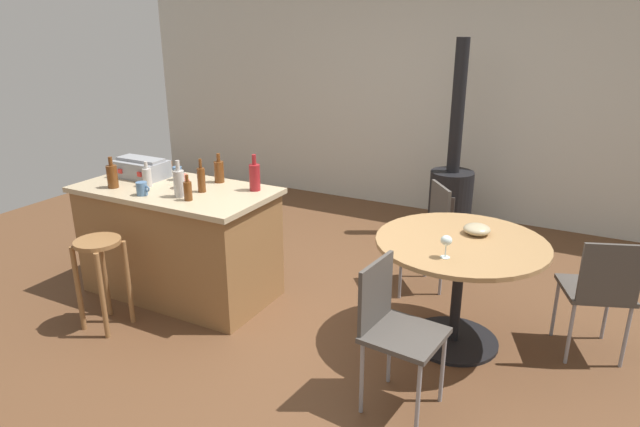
{
  "coord_description": "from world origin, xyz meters",
  "views": [
    {
      "loc": [
        1.67,
        -3.24,
        2.12
      ],
      "look_at": [
        -0.11,
        0.15,
        0.78
      ],
      "focal_mm": 31.18,
      "sensor_mm": 36.0,
      "label": 1
    }
  ],
  "objects_px": {
    "bottle_4": "(179,183)",
    "bottle_6": "(188,191)",
    "toolbox": "(142,168)",
    "folding_chair_near": "(600,288)",
    "cup_0": "(142,189)",
    "folding_chair_left": "(394,324)",
    "kitchen_island": "(179,241)",
    "folding_chair_far": "(424,228)",
    "cup_1": "(178,173)",
    "bottle_1": "(255,177)",
    "dining_table": "(459,265)",
    "wood_stove": "(451,189)",
    "bottle_0": "(112,176)",
    "bottle_5": "(201,179)",
    "serving_bowl": "(477,229)",
    "bottle_2": "(147,177)",
    "wine_glass": "(446,241)",
    "cup_2": "(182,181)",
    "bottle_3": "(219,171)",
    "wooden_stool": "(101,265)"
  },
  "relations": [
    {
      "from": "wine_glass",
      "to": "serving_bowl",
      "type": "xyz_separation_m",
      "value": [
        0.08,
        0.48,
        -0.07
      ]
    },
    {
      "from": "bottle_4",
      "to": "cup_2",
      "type": "bearing_deg",
      "value": 126.43
    },
    {
      "from": "kitchen_island",
      "to": "wood_stove",
      "type": "relative_size",
      "value": 0.79
    },
    {
      "from": "bottle_5",
      "to": "cup_1",
      "type": "height_order",
      "value": "bottle_5"
    },
    {
      "from": "kitchen_island",
      "to": "cup_1",
      "type": "distance_m",
      "value": 0.55
    },
    {
      "from": "folding_chair_left",
      "to": "kitchen_island",
      "type": "bearing_deg",
      "value": 165.42
    },
    {
      "from": "folding_chair_near",
      "to": "folding_chair_far",
      "type": "xyz_separation_m",
      "value": [
        -1.31,
        0.47,
        0.02
      ]
    },
    {
      "from": "wooden_stool",
      "to": "bottle_6",
      "type": "distance_m",
      "value": 0.8
    },
    {
      "from": "bottle_4",
      "to": "bottle_6",
      "type": "distance_m",
      "value": 0.12
    },
    {
      "from": "folding_chair_near",
      "to": "cup_2",
      "type": "bearing_deg",
      "value": -170.22
    },
    {
      "from": "wood_stove",
      "to": "bottle_0",
      "type": "bearing_deg",
      "value": -127.89
    },
    {
      "from": "cup_1",
      "to": "serving_bowl",
      "type": "bearing_deg",
      "value": 6.49
    },
    {
      "from": "wood_stove",
      "to": "kitchen_island",
      "type": "bearing_deg",
      "value": -123.86
    },
    {
      "from": "dining_table",
      "to": "toolbox",
      "type": "height_order",
      "value": "toolbox"
    },
    {
      "from": "wooden_stool",
      "to": "folding_chair_left",
      "type": "distance_m",
      "value": 2.14
    },
    {
      "from": "kitchen_island",
      "to": "cup_1",
      "type": "relative_size",
      "value": 14.16
    },
    {
      "from": "wood_stove",
      "to": "wine_glass",
      "type": "xyz_separation_m",
      "value": [
        0.58,
        -2.36,
        0.38
      ]
    },
    {
      "from": "bottle_6",
      "to": "cup_2",
      "type": "distance_m",
      "value": 0.33
    },
    {
      "from": "folding_chair_near",
      "to": "folding_chair_left",
      "type": "height_order",
      "value": "folding_chair_left"
    },
    {
      "from": "bottle_0",
      "to": "bottle_1",
      "type": "height_order",
      "value": "bottle_1"
    },
    {
      "from": "toolbox",
      "to": "bottle_5",
      "type": "xyz_separation_m",
      "value": [
        0.7,
        -0.09,
        0.02
      ]
    },
    {
      "from": "toolbox",
      "to": "serving_bowl",
      "type": "xyz_separation_m",
      "value": [
        2.66,
        0.34,
        -0.18
      ]
    },
    {
      "from": "folding_chair_near",
      "to": "wine_glass",
      "type": "bearing_deg",
      "value": -146.96
    },
    {
      "from": "folding_chair_near",
      "to": "bottle_1",
      "type": "height_order",
      "value": "bottle_1"
    },
    {
      "from": "folding_chair_far",
      "to": "folding_chair_left",
      "type": "relative_size",
      "value": 1.0
    },
    {
      "from": "folding_chair_left",
      "to": "serving_bowl",
      "type": "distance_m",
      "value": 1.03
    },
    {
      "from": "bottle_4",
      "to": "bottle_1",
      "type": "bearing_deg",
      "value": 44.98
    },
    {
      "from": "toolbox",
      "to": "cup_1",
      "type": "relative_size",
      "value": 3.84
    },
    {
      "from": "wood_stove",
      "to": "bottle_5",
      "type": "xyz_separation_m",
      "value": [
        -1.3,
        -2.31,
        0.51
      ]
    },
    {
      "from": "dining_table",
      "to": "bottle_1",
      "type": "xyz_separation_m",
      "value": [
        -1.57,
        -0.05,
        0.42
      ]
    },
    {
      "from": "dining_table",
      "to": "wood_stove",
      "type": "xyz_separation_m",
      "value": [
        -0.6,
        2.04,
        -0.1
      ]
    },
    {
      "from": "folding_chair_far",
      "to": "cup_2",
      "type": "relative_size",
      "value": 7.15
    },
    {
      "from": "kitchen_island",
      "to": "toolbox",
      "type": "distance_m",
      "value": 0.69
    },
    {
      "from": "bottle_3",
      "to": "toolbox",
      "type": "bearing_deg",
      "value": -164.57
    },
    {
      "from": "folding_chair_far",
      "to": "toolbox",
      "type": "xyz_separation_m",
      "value": [
        -2.13,
        -0.9,
        0.45
      ]
    },
    {
      "from": "kitchen_island",
      "to": "bottle_1",
      "type": "xyz_separation_m",
      "value": [
        0.59,
        0.23,
        0.55
      ]
    },
    {
      "from": "wooden_stool",
      "to": "bottle_1",
      "type": "distance_m",
      "value": 1.26
    },
    {
      "from": "bottle_1",
      "to": "bottle_3",
      "type": "distance_m",
      "value": 0.38
    },
    {
      "from": "folding_chair_near",
      "to": "cup_0",
      "type": "relative_size",
      "value": 7.34
    },
    {
      "from": "kitchen_island",
      "to": "folding_chair_near",
      "type": "relative_size",
      "value": 1.82
    },
    {
      "from": "toolbox",
      "to": "folding_chair_near",
      "type": "bearing_deg",
      "value": 7.03
    },
    {
      "from": "bottle_2",
      "to": "cup_1",
      "type": "height_order",
      "value": "bottle_2"
    },
    {
      "from": "wooden_stool",
      "to": "dining_table",
      "type": "relative_size",
      "value": 0.6
    },
    {
      "from": "bottle_5",
      "to": "serving_bowl",
      "type": "bearing_deg",
      "value": 12.55
    },
    {
      "from": "cup_2",
      "to": "serving_bowl",
      "type": "height_order",
      "value": "cup_2"
    },
    {
      "from": "folding_chair_far",
      "to": "cup_1",
      "type": "distance_m",
      "value": 2.04
    },
    {
      "from": "toolbox",
      "to": "bottle_5",
      "type": "distance_m",
      "value": 0.7
    },
    {
      "from": "bottle_2",
      "to": "serving_bowl",
      "type": "height_order",
      "value": "bottle_2"
    },
    {
      "from": "wood_stove",
      "to": "bottle_0",
      "type": "xyz_separation_m",
      "value": [
        -1.98,
        -2.54,
        0.5
      ]
    },
    {
      "from": "kitchen_island",
      "to": "bottle_4",
      "type": "height_order",
      "value": "bottle_4"
    }
  ]
}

